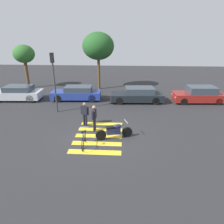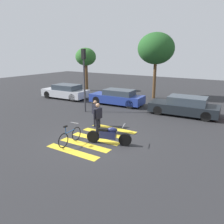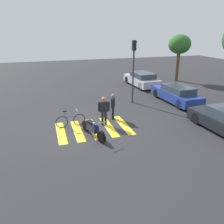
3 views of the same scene
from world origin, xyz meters
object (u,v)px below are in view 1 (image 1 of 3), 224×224
Objects in this scene: police_motorcycle at (114,131)px; car_blue_hatchback at (77,93)px; officer_by_motorcycle at (85,113)px; officer_on_foot at (94,117)px; car_maroon_wagon at (199,95)px; car_black_suv at (138,95)px; traffic_light_pole at (54,74)px; car_silver_sedan at (17,93)px; leaning_bicycle at (84,140)px.

police_motorcycle is 0.46× the size of car_blue_hatchback.
officer_on_foot is at bearing -46.25° from officer_by_motorcycle.
car_maroon_wagon is at bearing 0.04° from car_blue_hatchback.
car_black_suv is 1.04× the size of traffic_light_pole.
car_black_suv is 5.55m from car_maroon_wagon.
car_black_suv reaches higher than car_silver_sedan.
car_silver_sedan is 11.17m from car_black_suv.
police_motorcycle reaches higher than leaning_bicycle.
car_maroon_wagon is 1.00× the size of traffic_light_pole.
traffic_light_pole reaches higher than car_black_suv.
officer_on_foot is at bearing -36.67° from car_silver_sedan.
officer_on_foot is 0.37× the size of car_maroon_wagon.
officer_by_motorcycle is at bearing -41.73° from traffic_light_pole.
officer_by_motorcycle is 4.19m from traffic_light_pole.
officer_by_motorcycle is (-0.74, 0.78, -0.06)m from officer_on_foot.
car_maroon_wagon is at bearing 1.25° from car_silver_sedan.
car_blue_hatchback reaches higher than police_motorcycle.
car_black_suv is at bearing 63.51° from officer_on_foot.
car_blue_hatchback is at bearing 75.08° from traffic_light_pole.
car_maroon_wagon reaches higher than police_motorcycle.
officer_by_motorcycle is 5.92m from car_blue_hatchback.
car_black_suv is (5.64, -0.26, 0.01)m from car_blue_hatchback.
car_silver_sedan is at bearing 148.54° from traffic_light_pole.
car_maroon_wagon is (16.71, 0.36, 0.02)m from car_silver_sedan.
police_motorcycle is 2.70m from officer_by_motorcycle.
car_silver_sedan is 5.96m from traffic_light_pole.
police_motorcycle is at bearing -35.92° from officer_on_foot.
traffic_light_pole reaches higher than officer_by_motorcycle.
car_black_suv is (1.76, 7.07, 0.20)m from police_motorcycle.
police_motorcycle is 6.79m from traffic_light_pole.
officer_on_foot is at bearing 80.57° from leaning_bicycle.
car_maroon_wagon reaches higher than leaning_bicycle.
leaning_bicycle is at bearing -149.34° from police_motorcycle.
car_maroon_wagon is 12.68m from traffic_light_pole.
car_maroon_wagon reaches higher than car_black_suv.
car_blue_hatchback reaches higher than leaning_bicycle.
officer_on_foot is 1.08m from officer_by_motorcycle.
car_black_suv is 1.05× the size of car_maroon_wagon.
police_motorcycle is at bearing -36.57° from car_silver_sedan.
car_black_suv is at bearing 0.48° from car_silver_sedan.
traffic_light_pole is at bearing 121.64° from leaning_bicycle.
police_motorcycle is 1.26× the size of leaning_bicycle.
leaning_bicycle is 0.36× the size of car_black_suv.
traffic_light_pole is at bearing 138.98° from police_motorcycle.
officer_on_foot reaches higher than car_blue_hatchback.
officer_on_foot is 5.12m from traffic_light_pole.
leaning_bicycle is at bearing -99.43° from officer_on_foot.
leaning_bicycle is 0.37× the size of car_maroon_wagon.
officer_on_foot is 10.72m from car_maroon_wagon.
officer_by_motorcycle is 10.91m from car_maroon_wagon.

